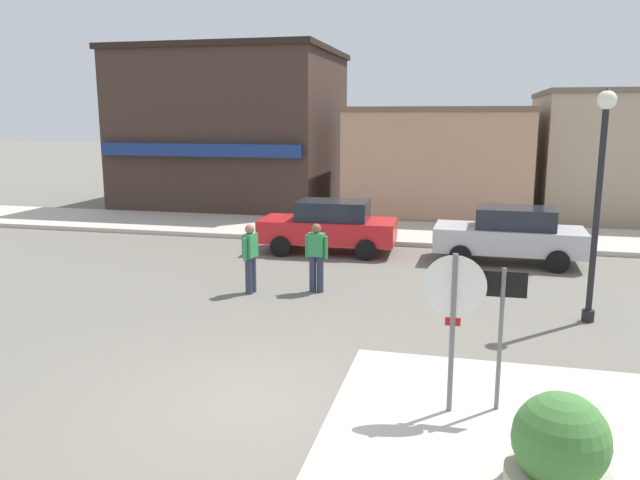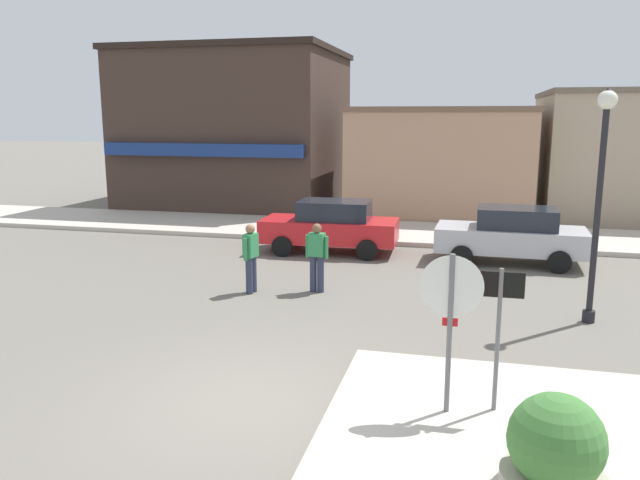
# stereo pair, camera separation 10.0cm
# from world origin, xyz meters

# --- Properties ---
(ground_plane) EXTENTS (160.00, 160.00, 0.00)m
(ground_plane) POSITION_xyz_m (0.00, 0.00, 0.00)
(ground_plane) COLOR #6B665B
(sidewalk_corner) EXTENTS (6.40, 4.80, 0.15)m
(sidewalk_corner) POSITION_xyz_m (4.45, -0.36, 0.07)
(sidewalk_corner) COLOR beige
(sidewalk_corner) RESTS_ON ground
(kerb_far) EXTENTS (80.00, 4.00, 0.15)m
(kerb_far) POSITION_xyz_m (0.00, 13.37, 0.07)
(kerb_far) COLOR beige
(kerb_far) RESTS_ON ground
(stop_sign) EXTENTS (0.82, 0.07, 2.30)m
(stop_sign) POSITION_xyz_m (2.80, 0.15, 1.52)
(stop_sign) COLOR slate
(stop_sign) RESTS_ON ground
(one_way_sign) EXTENTS (0.60, 0.06, 2.10)m
(one_way_sign) POSITION_xyz_m (3.42, 0.34, 1.33)
(one_way_sign) COLOR slate
(one_way_sign) RESTS_ON ground
(planter) EXTENTS (1.10, 1.10, 1.23)m
(planter) POSITION_xyz_m (3.97, -1.44, 0.56)
(planter) COLOR #ADA38E
(planter) RESTS_ON ground
(lamp_post) EXTENTS (0.36, 0.36, 4.54)m
(lamp_post) POSITION_xyz_m (5.35, 4.99, 2.96)
(lamp_post) COLOR black
(lamp_post) RESTS_ON ground
(parked_car_nearest) EXTENTS (4.06, 1.99, 1.56)m
(parked_car_nearest) POSITION_xyz_m (-1.06, 10.05, 0.81)
(parked_car_nearest) COLOR red
(parked_car_nearest) RESTS_ON ground
(parked_car_second) EXTENTS (4.06, 1.98, 1.56)m
(parked_car_second) POSITION_xyz_m (4.09, 9.88, 0.81)
(parked_car_second) COLOR #B7B7BC
(parked_car_second) RESTS_ON ground
(pedestrian_crossing_near) EXTENTS (0.56, 0.26, 1.61)m
(pedestrian_crossing_near) POSITION_xyz_m (-0.42, 5.80, 0.87)
(pedestrian_crossing_near) COLOR #2D334C
(pedestrian_crossing_near) RESTS_ON ground
(pedestrian_crossing_far) EXTENTS (0.28, 0.56, 1.61)m
(pedestrian_crossing_far) POSITION_xyz_m (-1.87, 5.36, 0.87)
(pedestrian_crossing_far) COLOR #2D334C
(pedestrian_crossing_far) RESTS_ON ground
(building_corner_shop) EXTENTS (9.12, 8.08, 6.89)m
(building_corner_shop) POSITION_xyz_m (-7.51, 19.17, 3.45)
(building_corner_shop) COLOR #3D2D26
(building_corner_shop) RESTS_ON ground
(building_storefront_left_near) EXTENTS (7.18, 5.21, 4.36)m
(building_storefront_left_near) POSITION_xyz_m (1.67, 17.99, 2.18)
(building_storefront_left_near) COLOR tan
(building_storefront_left_near) RESTS_ON ground
(building_storefront_left_mid) EXTENTS (5.24, 7.70, 5.00)m
(building_storefront_left_mid) POSITION_xyz_m (8.22, 19.85, 2.50)
(building_storefront_left_mid) COLOR tan
(building_storefront_left_mid) RESTS_ON ground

